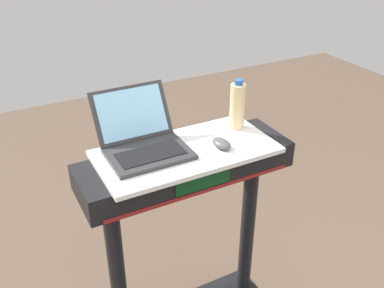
{
  "coord_description": "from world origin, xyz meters",
  "views": [
    {
      "loc": [
        -0.69,
        -0.66,
        1.97
      ],
      "look_at": [
        0.0,
        0.65,
        1.14
      ],
      "focal_mm": 40.65,
      "sensor_mm": 36.0,
      "label": 1
    }
  ],
  "objects": [
    {
      "name": "desk_board",
      "position": [
        0.0,
        0.7,
        1.08
      ],
      "size": [
        0.73,
        0.36,
        0.02
      ],
      "primitive_type": "cube",
      "color": "white",
      "rests_on": "treadmill_base"
    },
    {
      "name": "laptop",
      "position": [
        -0.15,
        0.78,
        1.13
      ],
      "size": [
        0.32,
        0.34,
        0.22
      ],
      "rotation": [
        0.0,
        0.0,
        0.06
      ],
      "color": "#2D2D30",
      "rests_on": "desk_board"
    },
    {
      "name": "computer_mouse",
      "position": [
        0.14,
        0.65,
        1.1
      ],
      "size": [
        0.07,
        0.1,
        0.03
      ],
      "primitive_type": "ellipsoid",
      "rotation": [
        0.0,
        0.0,
        0.07
      ],
      "color": "#4C4C51",
      "rests_on": "desk_board"
    },
    {
      "name": "water_bottle",
      "position": [
        0.29,
        0.77,
        1.19
      ],
      "size": [
        0.07,
        0.07,
        0.22
      ],
      "color": "beige",
      "rests_on": "desk_board"
    }
  ]
}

